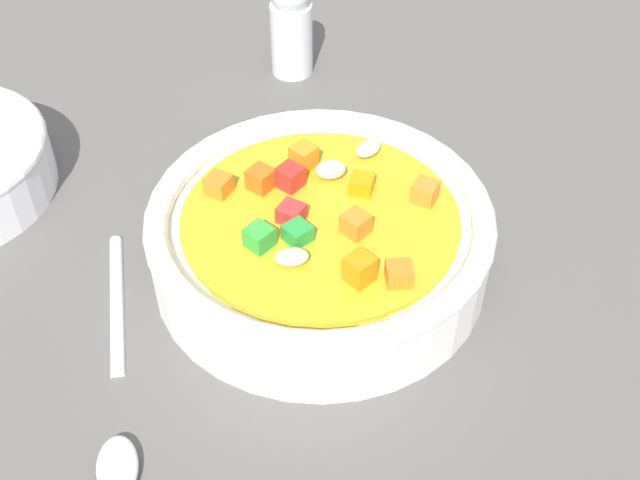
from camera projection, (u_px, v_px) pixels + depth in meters
ground_plane at (320, 278)px, 51.14cm from camera, size 140.00×140.00×2.00cm
soup_bowl_main at (320, 236)px, 48.55cm from camera, size 20.88×20.88×5.96cm
spoon at (116, 375)px, 43.82cm from camera, size 8.23×18.12×1.06cm
pepper_shaker at (291, 27)px, 64.09cm from camera, size 3.41×3.41×8.28cm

